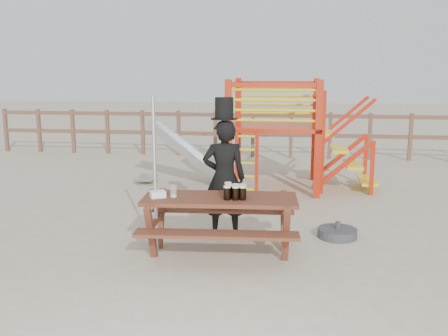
{
  "coord_description": "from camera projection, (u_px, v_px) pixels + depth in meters",
  "views": [
    {
      "loc": [
        0.56,
        -6.05,
        2.24
      ],
      "look_at": [
        -0.4,
        0.8,
        0.89
      ],
      "focal_mm": 40.0,
      "sensor_mm": 36.0,
      "label": 1
    }
  ],
  "objects": [
    {
      "name": "parasol_base",
      "position": [
        337.0,
        233.0,
        6.82
      ],
      "size": [
        0.54,
        0.54,
        0.23
      ],
      "color": "#3A3A3F",
      "rests_on": "ground"
    },
    {
      "name": "playground_fort",
      "position": [
        271.0,
        133.0,
        9.65
      ],
      "size": [
        4.71,
        1.84,
        2.1
      ],
      "color": "red",
      "rests_on": "ground"
    },
    {
      "name": "ground",
      "position": [
        246.0,
        249.0,
        6.39
      ],
      "size": [
        60.0,
        60.0,
        0.0
      ],
      "primitive_type": "plane",
      "color": "#C3B398",
      "rests_on": "ground"
    },
    {
      "name": "picnic_table",
      "position": [
        220.0,
        218.0,
        6.14
      ],
      "size": [
        1.96,
        1.42,
        0.73
      ],
      "rotation": [
        0.0,
        0.0,
        0.07
      ],
      "color": "brown",
      "rests_on": "ground"
    },
    {
      "name": "man_with_hat",
      "position": [
        224.0,
        175.0,
        6.78
      ],
      "size": [
        0.64,
        0.48,
        1.9
      ],
      "rotation": [
        0.0,
        0.0,
        3.31
      ],
      "color": "black",
      "rests_on": "ground"
    },
    {
      "name": "metal_pole",
      "position": [
        155.0,
        176.0,
        6.12
      ],
      "size": [
        0.04,
        0.04,
        1.95
      ],
      "primitive_type": "cylinder",
      "color": "#B2B2B7",
      "rests_on": "ground"
    },
    {
      "name": "back_fence",
      "position": [
        272.0,
        130.0,
        13.05
      ],
      "size": [
        15.09,
        0.09,
        1.2
      ],
      "color": "brown",
      "rests_on": "ground"
    },
    {
      "name": "paper_bag",
      "position": [
        158.0,
        194.0,
        6.07
      ],
      "size": [
        0.22,
        0.21,
        0.08
      ],
      "primitive_type": "cube",
      "rotation": [
        0.0,
        0.0,
        0.47
      ],
      "color": "white",
      "rests_on": "picnic_table"
    },
    {
      "name": "stout_pints",
      "position": [
        234.0,
        191.0,
        6.01
      ],
      "size": [
        0.28,
        0.27,
        0.17
      ],
      "color": "black",
      "rests_on": "picnic_table"
    },
    {
      "name": "empty_glasses",
      "position": [
        173.0,
        191.0,
        6.09
      ],
      "size": [
        0.08,
        0.08,
        0.15
      ],
      "color": "silver",
      "rests_on": "picnic_table"
    }
  ]
}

